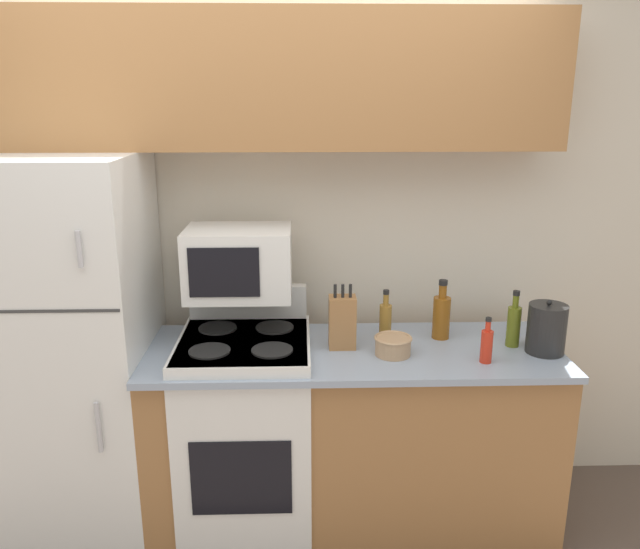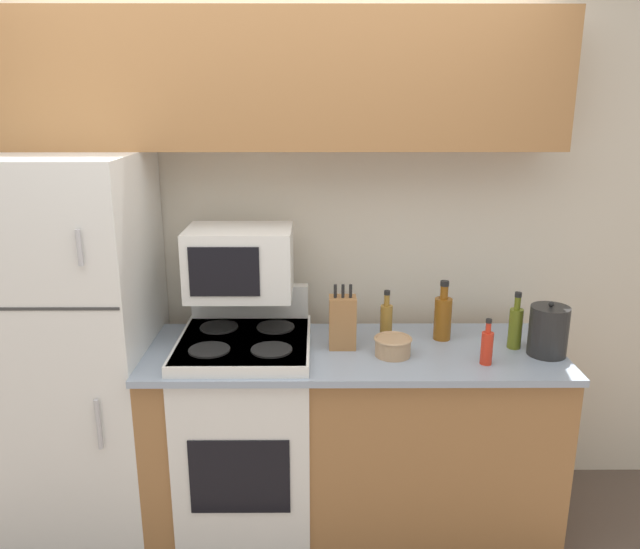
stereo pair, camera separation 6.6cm
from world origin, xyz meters
TOP-DOWN VIEW (x-y plane):
  - wall_back at (0.00, 0.75)m, footprint 8.00×0.05m
  - lower_cabinets at (0.37, 0.31)m, footprint 1.84×0.65m
  - refrigerator at (-0.92, 0.36)m, footprint 0.75×0.74m
  - upper_cabinets at (0.00, 0.56)m, footprint 2.59×0.32m
  - stove at (-0.11, 0.29)m, footprint 0.59×0.63m
  - microwave at (-0.14, 0.42)m, footprint 0.47×0.34m
  - knife_block at (0.33, 0.31)m, footprint 0.12×0.09m
  - bowl at (0.54, 0.22)m, footprint 0.17×0.17m
  - bottle_olive_oil at (1.09, 0.30)m, footprint 0.06×0.06m
  - bottle_whiskey at (0.79, 0.41)m, footprint 0.08×0.08m
  - bottle_vinegar at (0.53, 0.39)m, footprint 0.06×0.06m
  - bottle_hot_sauce at (0.92, 0.13)m, footprint 0.05×0.05m
  - kettle at (1.21, 0.22)m, footprint 0.17×0.17m

SIDE VIEW (x-z plane):
  - lower_cabinets at x=0.37m, z-range 0.00..0.91m
  - stove at x=-0.11m, z-range -0.06..1.05m
  - refrigerator at x=-0.92m, z-range 0.00..1.76m
  - bowl at x=0.54m, z-range 0.91..0.99m
  - bottle_hot_sauce at x=0.92m, z-range 0.89..1.09m
  - bottle_vinegar at x=0.53m, z-range 0.88..1.12m
  - bottle_olive_oil at x=1.09m, z-range 0.88..1.14m
  - kettle at x=1.21m, z-range 0.90..1.14m
  - bottle_whiskey at x=0.79m, z-range 0.88..1.16m
  - knife_block at x=0.33m, z-range 0.88..1.18m
  - wall_back at x=0.00m, z-range 0.00..2.55m
  - microwave at x=-0.14m, z-range 1.12..1.43m
  - upper_cabinets at x=0.00m, z-range 1.76..2.35m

